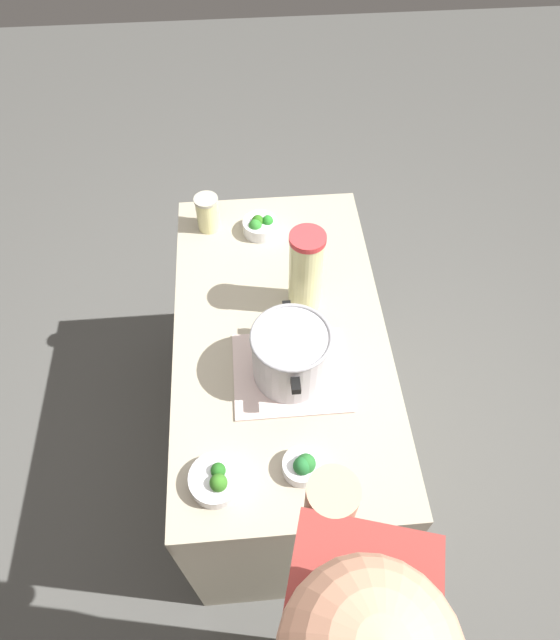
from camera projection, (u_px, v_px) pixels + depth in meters
name	position (u px, v px, depth m)	size (l,w,h in m)	color
ground_plane	(280.00, 443.00, 2.39)	(8.00, 8.00, 0.00)	#52524E
counter_slab	(280.00, 396.00, 2.05)	(1.24, 0.67, 0.87)	tan
dish_cloth	(290.00, 372.00, 1.60)	(0.29, 0.34, 0.01)	beige
cooking_pot	(291.00, 354.00, 1.52)	(0.29, 0.23, 0.19)	#B7B7BC
lemonade_pitcher	(306.00, 272.00, 1.64)	(0.11, 0.11, 0.30)	beige
mason_jar	(208.00, 213.00, 1.92)	(0.08, 0.08, 0.13)	beige
broccoli_bowl_front	(303.00, 466.00, 1.40)	(0.10, 0.10, 0.08)	silver
broccoli_bowl_center	(216.00, 480.00, 1.38)	(0.14, 0.14, 0.08)	silver
broccoli_bowl_back	(260.00, 226.00, 1.93)	(0.12, 0.12, 0.07)	silver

